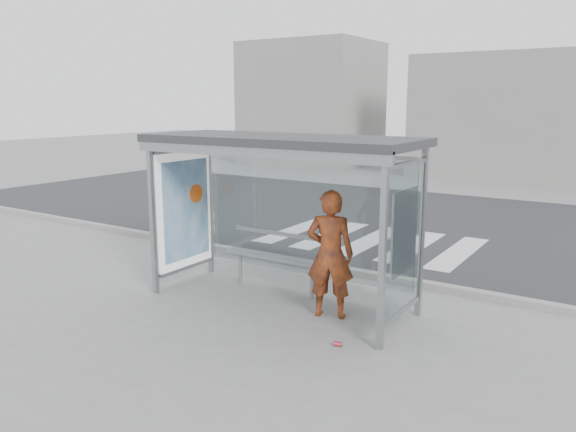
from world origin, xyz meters
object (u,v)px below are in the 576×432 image
object	(u,v)px
person	(330,254)
bus_shelter	(262,176)
soda_can	(338,344)
bench	(275,257)

from	to	relation	value
person	bus_shelter	bearing A→B (deg)	-23.64
person	soda_can	distance (m)	1.40
bus_shelter	person	world-z (taller)	bus_shelter
person	bench	size ratio (longest dim) A/B	1.01
soda_can	bench	bearing A→B (deg)	143.72
bus_shelter	person	bearing A→B (deg)	-4.77
bus_shelter	bench	world-z (taller)	bus_shelter
bus_shelter	bench	distance (m)	1.48
bench	soda_can	distance (m)	2.45
bus_shelter	person	distance (m)	1.65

